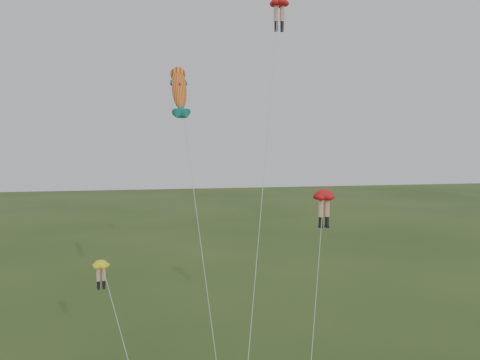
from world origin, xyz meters
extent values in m
ellipsoid|color=red|center=(4.58, 10.29, 24.41)|extent=(1.40, 1.40, 0.66)
cylinder|color=#E7A088|center=(4.38, 10.30, 23.63)|extent=(0.29, 0.29, 1.01)
cylinder|color=black|center=(4.38, 10.30, 22.87)|extent=(0.23, 0.23, 0.50)
cube|color=black|center=(4.38, 10.30, 22.55)|extent=(0.18, 0.30, 0.15)
cylinder|color=#E7A088|center=(4.78, 10.28, 23.63)|extent=(0.29, 0.29, 1.01)
cylinder|color=black|center=(4.78, 10.28, 22.87)|extent=(0.23, 0.23, 0.50)
cube|color=black|center=(4.78, 10.28, 22.55)|extent=(0.18, 0.30, 0.15)
cylinder|color=silver|center=(2.13, 5.05, 12.47)|extent=(4.94, 10.51, 24.52)
ellipsoid|color=red|center=(6.71, 7.37, 11.96)|extent=(1.57, 1.57, 0.71)
cylinder|color=#E7A088|center=(6.49, 7.35, 11.11)|extent=(0.32, 0.32, 1.09)
cylinder|color=black|center=(6.49, 7.35, 10.30)|extent=(0.25, 0.25, 0.55)
cube|color=black|center=(6.49, 7.35, 9.94)|extent=(0.21, 0.33, 0.16)
cylinder|color=#E7A088|center=(6.92, 7.39, 11.11)|extent=(0.32, 0.32, 1.09)
cylinder|color=black|center=(6.92, 7.39, 10.30)|extent=(0.25, 0.25, 0.55)
cube|color=black|center=(6.92, 7.39, 9.94)|extent=(0.21, 0.33, 0.16)
cylinder|color=silver|center=(4.72, 3.36, 6.26)|extent=(4.02, 8.06, 12.10)
ellipsoid|color=yellow|center=(-6.73, 3.82, 9.01)|extent=(1.05, 1.05, 0.44)
cylinder|color=#E7A088|center=(-6.86, 3.79, 8.49)|extent=(0.20, 0.20, 0.68)
cylinder|color=black|center=(-6.86, 3.79, 7.98)|extent=(0.15, 0.15, 0.34)
cube|color=black|center=(-6.86, 3.79, 7.76)|extent=(0.15, 0.22, 0.10)
cylinder|color=#E7A088|center=(-6.59, 3.84, 8.49)|extent=(0.20, 0.20, 0.68)
cylinder|color=black|center=(-6.59, 3.84, 7.98)|extent=(0.15, 0.15, 0.34)
cube|color=black|center=(-6.59, 3.84, 7.76)|extent=(0.15, 0.22, 0.10)
ellipsoid|color=gold|center=(-2.49, 5.46, 18.20)|extent=(0.93, 2.82, 3.07)
sphere|color=gold|center=(-2.49, 5.46, 18.20)|extent=(0.91, 1.28, 1.27)
cone|color=#127568|center=(-2.49, 5.46, 18.20)|extent=(0.71, 1.22, 1.18)
cone|color=#127568|center=(-2.49, 5.46, 18.20)|extent=(0.71, 1.22, 1.18)
cone|color=#127568|center=(-2.49, 5.46, 18.20)|extent=(0.41, 0.68, 0.66)
cone|color=#127568|center=(-2.49, 5.46, 18.20)|extent=(0.41, 0.68, 0.66)
cone|color=red|center=(-2.49, 5.46, 18.20)|extent=(0.45, 0.67, 0.66)
cylinder|color=silver|center=(-1.65, 2.64, 9.21)|extent=(1.72, 5.68, 17.99)
camera|label=1|loc=(-5.45, -23.98, 15.24)|focal=40.00mm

